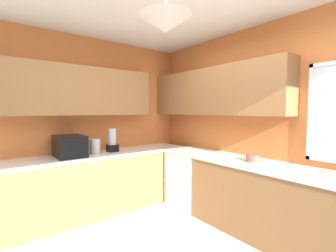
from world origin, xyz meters
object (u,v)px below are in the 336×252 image
Objects in this scene: kettle at (95,146)px; microwave at (70,146)px; bowl at (253,158)px; dishwasher at (191,179)px; blender_appliance at (112,141)px.

microwave is at bearing -93.25° from kettle.
dishwasher is at bearing -178.40° from bowl.
blender_appliance is at bearing 90.00° from microwave.
bowl is at bearing 44.41° from microwave.
bowl is at bearing 31.64° from blender_appliance.
kettle is at bearing -141.86° from bowl.
bowl is at bearing 38.14° from kettle.
dishwasher is 1.19m from bowl.
kettle reaches higher than bowl.
dishwasher is 3.77× the size of kettle.
dishwasher is at bearing 64.06° from kettle.
microwave is at bearing -90.00° from blender_appliance.
bowl is (1.07, 0.03, 0.51)m from dishwasher.
microwave is 2.43m from bowl.
kettle is (0.02, 0.35, -0.03)m from microwave.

